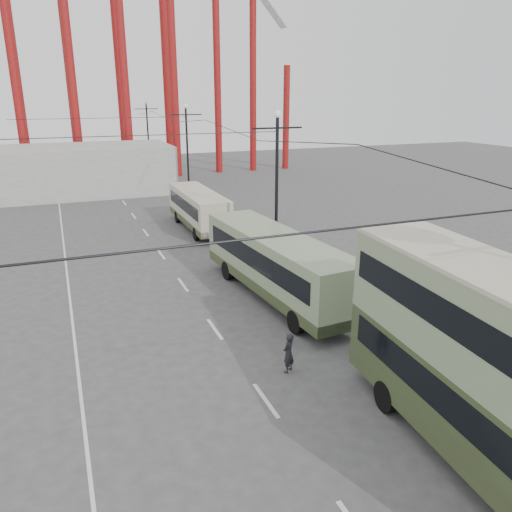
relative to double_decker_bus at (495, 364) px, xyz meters
name	(u,v)px	position (x,y,z in m)	size (l,w,h in m)	color
ground	(352,469)	(-3.52, 1.16, -3.27)	(160.00, 160.00, 0.00)	#434345
road_markings	(171,265)	(-4.38, 20.86, -3.27)	(12.52, 120.00, 0.01)	silver
lamp_post_mid	(277,189)	(2.08, 19.16, 1.41)	(3.20, 0.44, 9.32)	black
lamp_post_far	(187,152)	(2.08, 41.16, 1.41)	(3.20, 0.44, 9.32)	black
lamp_post_distant	(148,136)	(2.08, 63.16, 1.41)	(3.20, 0.44, 9.32)	black
fairground_shed	(65,171)	(-9.52, 48.16, -0.77)	(22.00, 10.00, 5.00)	gray
double_decker_bus	(495,364)	(0.00, 0.00, 0.00)	(3.53, 11.05, 5.84)	#303A1F
single_decker_green	(277,263)	(-0.38, 13.57, -1.36)	(3.74, 12.18, 3.39)	gray
single_decker_cream	(198,208)	(-0.36, 28.65, -1.58)	(2.49, 9.68, 3.01)	#BEB599
pedestrian	(288,353)	(-2.97, 6.62, -2.47)	(0.58, 0.38, 1.60)	black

